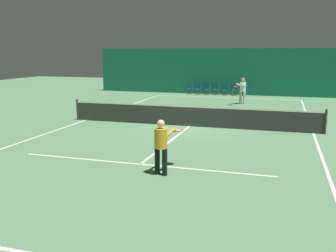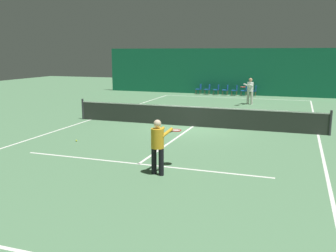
# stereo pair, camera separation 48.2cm
# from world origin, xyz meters

# --- Properties ---
(ground_plane) EXTENTS (60.00, 60.00, 0.00)m
(ground_plane) POSITION_xyz_m (0.00, 0.00, 0.00)
(ground_plane) COLOR #56845B
(backdrop_curtain) EXTENTS (23.00, 0.12, 3.76)m
(backdrop_curtain) POSITION_xyz_m (0.00, 14.06, 1.88)
(backdrop_curtain) COLOR #146042
(backdrop_curtain) RESTS_ON ground
(court_line_baseline_far) EXTENTS (11.00, 0.10, 0.00)m
(court_line_baseline_far) POSITION_xyz_m (0.00, 11.90, 0.00)
(court_line_baseline_far) COLOR white
(court_line_baseline_far) RESTS_ON ground
(court_line_baseline_near) EXTENTS (11.00, 0.10, 0.00)m
(court_line_baseline_near) POSITION_xyz_m (0.00, -11.90, 0.00)
(court_line_baseline_near) COLOR white
(court_line_baseline_near) RESTS_ON ground
(court_line_service_far) EXTENTS (8.25, 0.10, 0.00)m
(court_line_service_far) POSITION_xyz_m (0.00, 6.40, 0.00)
(court_line_service_far) COLOR white
(court_line_service_far) RESTS_ON ground
(court_line_service_near) EXTENTS (8.25, 0.10, 0.00)m
(court_line_service_near) POSITION_xyz_m (0.00, -6.40, 0.00)
(court_line_service_near) COLOR white
(court_line_service_near) RESTS_ON ground
(court_line_sideline_left) EXTENTS (0.10, 23.80, 0.00)m
(court_line_sideline_left) POSITION_xyz_m (-5.50, 0.00, 0.00)
(court_line_sideline_left) COLOR white
(court_line_sideline_left) RESTS_ON ground
(court_line_sideline_right) EXTENTS (0.10, 23.80, 0.00)m
(court_line_sideline_right) POSITION_xyz_m (5.50, 0.00, 0.00)
(court_line_sideline_right) COLOR white
(court_line_sideline_right) RESTS_ON ground
(court_line_centre) EXTENTS (0.10, 12.80, 0.00)m
(court_line_centre) POSITION_xyz_m (0.00, 0.00, 0.00)
(court_line_centre) COLOR white
(court_line_centre) RESTS_ON ground
(tennis_net) EXTENTS (12.00, 0.10, 1.07)m
(tennis_net) POSITION_xyz_m (0.00, 0.00, 0.51)
(tennis_net) COLOR #2D332D
(tennis_net) RESTS_ON ground
(player_near) EXTENTS (0.66, 1.36, 1.60)m
(player_near) POSITION_xyz_m (0.93, -7.13, 0.93)
(player_near) COLOR black
(player_near) RESTS_ON ground
(player_far) EXTENTS (0.83, 1.43, 1.76)m
(player_far) POSITION_xyz_m (1.55, 8.61, 1.02)
(player_far) COLOR beige
(player_far) RESTS_ON ground
(courtside_chair_0) EXTENTS (0.44, 0.44, 0.84)m
(courtside_chair_0) POSITION_xyz_m (-3.20, 13.51, 0.49)
(courtside_chair_0) COLOR brown
(courtside_chair_0) RESTS_ON ground
(courtside_chair_1) EXTENTS (0.44, 0.44, 0.84)m
(courtside_chair_1) POSITION_xyz_m (-2.45, 13.51, 0.49)
(courtside_chair_1) COLOR brown
(courtside_chair_1) RESTS_ON ground
(courtside_chair_2) EXTENTS (0.44, 0.44, 0.84)m
(courtside_chair_2) POSITION_xyz_m (-1.70, 13.51, 0.49)
(courtside_chair_2) COLOR brown
(courtside_chair_2) RESTS_ON ground
(courtside_chair_3) EXTENTS (0.44, 0.44, 0.84)m
(courtside_chair_3) POSITION_xyz_m (-0.95, 13.51, 0.49)
(courtside_chair_3) COLOR brown
(courtside_chair_3) RESTS_ON ground
(courtside_chair_4) EXTENTS (0.44, 0.44, 0.84)m
(courtside_chair_4) POSITION_xyz_m (-0.20, 13.51, 0.49)
(courtside_chair_4) COLOR brown
(courtside_chair_4) RESTS_ON ground
(courtside_chair_5) EXTENTS (0.44, 0.44, 0.84)m
(courtside_chair_5) POSITION_xyz_m (0.55, 13.51, 0.49)
(courtside_chair_5) COLOR brown
(courtside_chair_5) RESTS_ON ground
(courtside_chair_6) EXTENTS (0.44, 0.44, 0.84)m
(courtside_chair_6) POSITION_xyz_m (1.30, 13.51, 0.49)
(courtside_chair_6) COLOR brown
(courtside_chair_6) RESTS_ON ground
(tennis_ball) EXTENTS (0.07, 0.07, 0.07)m
(tennis_ball) POSITION_xyz_m (-3.52, -4.44, 0.03)
(tennis_ball) COLOR #D1DB33
(tennis_ball) RESTS_ON ground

